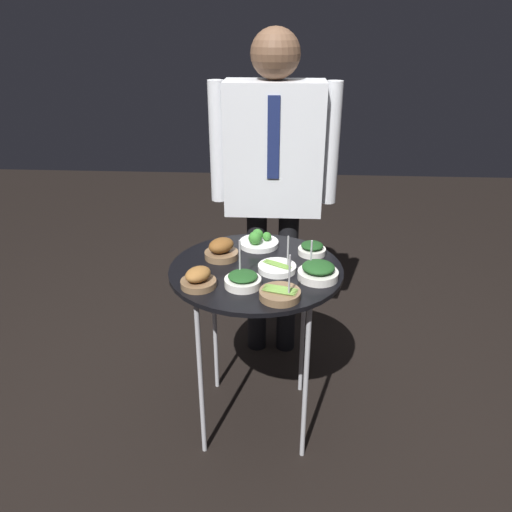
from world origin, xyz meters
name	(u,v)px	position (x,y,z in m)	size (l,w,h in m)	color
ground_plane	(256,417)	(0.00, 0.00, 0.00)	(8.00, 8.00, 0.00)	black
serving_cart	(256,280)	(0.00, 0.00, 0.71)	(0.68, 0.68, 0.77)	black
bowl_spinach_near_rim	(312,249)	(0.22, 0.14, 0.79)	(0.11, 0.11, 0.05)	silver
bowl_roast_front_left	(198,279)	(-0.20, -0.17, 0.80)	(0.13, 0.13, 0.07)	brown
bowl_asparagus_center	(277,268)	(0.08, -0.02, 0.78)	(0.15, 0.15, 0.15)	white
bowl_broccoli_mid_left	(259,241)	(0.00, 0.20, 0.79)	(0.17, 0.17, 0.08)	white
bowl_roast_far_rim	(221,250)	(-0.15, 0.08, 0.80)	(0.14, 0.14, 0.08)	brown
bowl_spinach_front_center	(318,272)	(0.24, -0.08, 0.80)	(0.15, 0.15, 0.14)	silver
bowl_spinach_mid_right	(243,280)	(-0.04, -0.15, 0.79)	(0.14, 0.14, 0.17)	silver
bowl_asparagus_front_right	(280,294)	(0.10, -0.23, 0.78)	(0.15, 0.15, 0.18)	brown
waiter_figure	(274,165)	(0.05, 0.56, 1.03)	(0.60, 0.23, 1.63)	black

